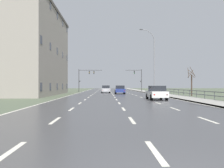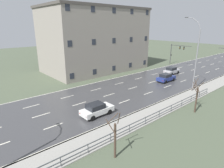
{
  "view_description": "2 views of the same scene",
  "coord_description": "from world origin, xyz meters",
  "px_view_note": "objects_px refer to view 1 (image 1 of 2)",
  "views": [
    {
      "loc": [
        -1.19,
        -4.0,
        1.63
      ],
      "look_at": [
        0.23,
        53.95,
        1.9
      ],
      "focal_mm": 39.92,
      "sensor_mm": 36.0,
      "label": 1
    },
    {
      "loc": [
        21.6,
        11.11,
        10.57
      ],
      "look_at": [
        0.0,
        29.63,
        1.7
      ],
      "focal_mm": 30.44,
      "sensor_mm": 36.0,
      "label": 2
    }
  ],
  "objects_px": {
    "car_far_left": "(157,93)",
    "car_mid_centre": "(106,89)",
    "street_lamp_midground": "(153,62)",
    "car_near_right": "(120,90)",
    "brick_building": "(17,52)",
    "traffic_signal_left": "(85,76)",
    "traffic_signal_right": "(139,77)"
  },
  "relations": [
    {
      "from": "street_lamp_midground",
      "to": "car_near_right",
      "type": "height_order",
      "value": "street_lamp_midground"
    },
    {
      "from": "car_near_right",
      "to": "car_mid_centre",
      "type": "bearing_deg",
      "value": 113.54
    },
    {
      "from": "car_mid_centre",
      "to": "brick_building",
      "type": "xyz_separation_m",
      "value": [
        -15.04,
        -10.08,
        6.45
      ]
    },
    {
      "from": "car_mid_centre",
      "to": "car_near_right",
      "type": "xyz_separation_m",
      "value": [
        2.64,
        -6.07,
        0.0
      ]
    },
    {
      "from": "car_near_right",
      "to": "brick_building",
      "type": "bearing_deg",
      "value": -167.22
    },
    {
      "from": "car_far_left",
      "to": "car_mid_centre",
      "type": "relative_size",
      "value": 1.0
    },
    {
      "from": "car_far_left",
      "to": "car_near_right",
      "type": "relative_size",
      "value": 1.0
    },
    {
      "from": "traffic_signal_right",
      "to": "car_far_left",
      "type": "distance_m",
      "value": 36.07
    },
    {
      "from": "traffic_signal_left",
      "to": "car_mid_centre",
      "type": "xyz_separation_m",
      "value": [
        5.16,
        -9.61,
        -3.12
      ]
    },
    {
      "from": "traffic_signal_left",
      "to": "car_far_left",
      "type": "relative_size",
      "value": 1.42
    },
    {
      "from": "street_lamp_midground",
      "to": "brick_building",
      "type": "bearing_deg",
      "value": -173.9
    },
    {
      "from": "street_lamp_midground",
      "to": "car_far_left",
      "type": "relative_size",
      "value": 2.87
    },
    {
      "from": "street_lamp_midground",
      "to": "car_near_right",
      "type": "bearing_deg",
      "value": 166.17
    },
    {
      "from": "brick_building",
      "to": "car_mid_centre",
      "type": "bearing_deg",
      "value": 33.83
    },
    {
      "from": "car_near_right",
      "to": "brick_building",
      "type": "distance_m",
      "value": 19.24
    },
    {
      "from": "traffic_signal_left",
      "to": "car_far_left",
      "type": "bearing_deg",
      "value": -72.64
    },
    {
      "from": "traffic_signal_right",
      "to": "car_mid_centre",
      "type": "height_order",
      "value": "traffic_signal_right"
    },
    {
      "from": "traffic_signal_right",
      "to": "street_lamp_midground",
      "type": "bearing_deg",
      "value": -89.23
    },
    {
      "from": "traffic_signal_right",
      "to": "car_far_left",
      "type": "bearing_deg",
      "value": -94.4
    },
    {
      "from": "traffic_signal_left",
      "to": "car_mid_centre",
      "type": "distance_m",
      "value": 11.35
    },
    {
      "from": "traffic_signal_left",
      "to": "car_near_right",
      "type": "bearing_deg",
      "value": -63.53
    },
    {
      "from": "car_near_right",
      "to": "traffic_signal_right",
      "type": "bearing_deg",
      "value": 71.29
    },
    {
      "from": "street_lamp_midground",
      "to": "brick_building",
      "type": "xyz_separation_m",
      "value": [
        -23.68,
        -2.53,
        1.5
      ]
    },
    {
      "from": "traffic_signal_left",
      "to": "car_mid_centre",
      "type": "bearing_deg",
      "value": -61.76
    },
    {
      "from": "street_lamp_midground",
      "to": "traffic_signal_right",
      "type": "relative_size",
      "value": 2.07
    },
    {
      "from": "brick_building",
      "to": "car_near_right",
      "type": "bearing_deg",
      "value": 12.78
    },
    {
      "from": "traffic_signal_left",
      "to": "street_lamp_midground",
      "type": "bearing_deg",
      "value": -51.18
    },
    {
      "from": "car_far_left",
      "to": "car_near_right",
      "type": "height_order",
      "value": "same"
    },
    {
      "from": "car_mid_centre",
      "to": "brick_building",
      "type": "bearing_deg",
      "value": -147.29
    },
    {
      "from": "car_near_right",
      "to": "brick_building",
      "type": "xyz_separation_m",
      "value": [
        -17.68,
        -4.01,
        6.45
      ]
    },
    {
      "from": "car_far_left",
      "to": "car_mid_centre",
      "type": "xyz_separation_m",
      "value": [
        -5.64,
        24.93,
        0.0
      ]
    },
    {
      "from": "traffic_signal_left",
      "to": "traffic_signal_right",
      "type": "bearing_deg",
      "value": 5.47
    }
  ]
}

